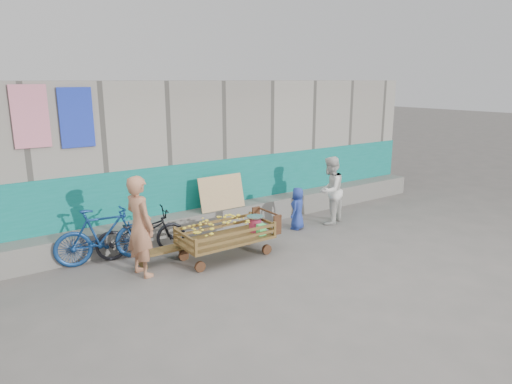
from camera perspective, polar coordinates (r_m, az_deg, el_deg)
ground at (r=7.59m, az=2.58°, el=-9.60°), size 80.00×80.00×0.00m
building_wall at (r=10.57m, az=-10.91°, el=5.16°), size 12.00×3.50×3.00m
banana_cart at (r=7.88m, az=-4.01°, el=-4.76°), size 1.76×0.80×0.75m
bench at (r=7.95m, az=-11.50°, el=-7.43°), size 0.93×0.28×0.23m
vendor_man at (r=7.33m, az=-14.30°, el=-4.16°), size 0.49×0.65×1.61m
woman at (r=9.83m, az=9.24°, el=0.20°), size 0.87×0.78×1.46m
child at (r=9.44m, az=5.22°, el=-2.05°), size 0.51×0.46×0.88m
bicycle_dark at (r=8.25m, az=-14.11°, el=-4.99°), size 1.64×0.79×0.82m
bicycle_blue at (r=8.09m, az=-18.53°, el=-5.17°), size 1.65×0.69×0.96m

